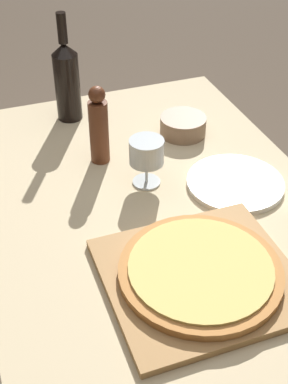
# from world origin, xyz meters

# --- Properties ---
(ground_plane) EXTENTS (12.00, 12.00, 0.00)m
(ground_plane) POSITION_xyz_m (0.00, 0.00, 0.00)
(ground_plane) COLOR brown
(dining_table) EXTENTS (0.85, 1.26, 0.76)m
(dining_table) POSITION_xyz_m (0.00, 0.00, 0.65)
(dining_table) COLOR #CCB78E
(dining_table) RESTS_ON ground_plane
(cutting_board) EXTENTS (0.39, 0.36, 0.02)m
(cutting_board) POSITION_xyz_m (0.00, -0.26, 0.77)
(cutting_board) COLOR #A87A47
(cutting_board) RESTS_ON dining_table
(pizza) EXTENTS (0.34, 0.34, 0.02)m
(pizza) POSITION_xyz_m (0.00, -0.26, 0.79)
(pizza) COLOR #BC7A3D
(pizza) RESTS_ON cutting_board
(wine_bottle) EXTENTS (0.08, 0.08, 0.33)m
(wine_bottle) POSITION_xyz_m (-0.09, 0.50, 0.89)
(wine_bottle) COLOR black
(wine_bottle) RESTS_ON dining_table
(pepper_mill) EXTENTS (0.05, 0.05, 0.22)m
(pepper_mill) POSITION_xyz_m (-0.07, 0.24, 0.87)
(pepper_mill) COLOR #5B2D19
(pepper_mill) RESTS_ON dining_table
(wine_glass) EXTENTS (0.09, 0.09, 0.13)m
(wine_glass) POSITION_xyz_m (0.01, 0.10, 0.85)
(wine_glass) COLOR silver
(wine_glass) RESTS_ON dining_table
(small_bowl) EXTENTS (0.14, 0.14, 0.06)m
(small_bowl) POSITION_xyz_m (0.20, 0.29, 0.79)
(small_bowl) COLOR #84664C
(small_bowl) RESTS_ON dining_table
(dinner_plate) EXTENTS (0.25, 0.25, 0.01)m
(dinner_plate) POSITION_xyz_m (0.23, 0.01, 0.77)
(dinner_plate) COLOR silver
(dinner_plate) RESTS_ON dining_table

